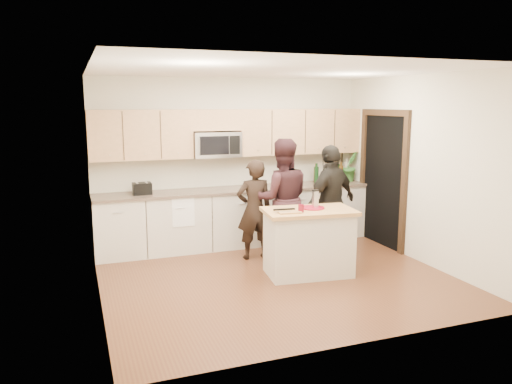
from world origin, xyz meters
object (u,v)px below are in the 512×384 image
object	(u,v)px
toaster	(142,189)
woman_left	(254,210)
island	(309,242)
woman_center	(282,199)
woman_right	(331,202)

from	to	relation	value
toaster	woman_left	size ratio (longest dim) A/B	0.19
toaster	island	bearing A→B (deg)	-40.77
woman_left	woman_center	size ratio (longest dim) A/B	0.83
woman_left	toaster	bearing A→B (deg)	-24.13
island	woman_center	xyz separation A→B (m)	(-0.04, 0.83, 0.44)
island	toaster	distance (m)	2.66
island	woman_center	size ratio (longest dim) A/B	0.71
woman_left	woman_right	distance (m)	1.14
island	woman_left	bearing A→B (deg)	122.04
woman_left	woman_right	xyz separation A→B (m)	(1.07, -0.38, 0.11)
woman_center	island	bearing A→B (deg)	107.02
island	woman_left	world-z (taller)	woman_left
toaster	woman_right	distance (m)	2.84
woman_left	woman_center	bearing A→B (deg)	167.64
toaster	woman_center	distance (m)	2.11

